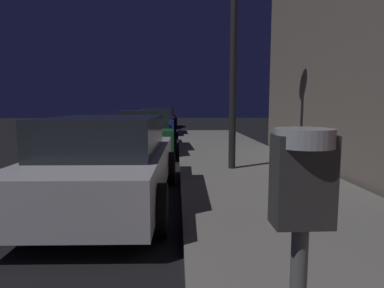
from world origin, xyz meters
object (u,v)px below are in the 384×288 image
parking_meter (300,231)px  car_green (145,131)px  car_blue (156,122)px  street_lamp (234,7)px  car_silver (109,161)px  car_red (162,117)px

parking_meter → car_green: 10.30m
car_blue → street_lamp: 10.54m
car_green → street_lamp: size_ratio=0.85×
car_green → street_lamp: bearing=-58.1°
car_blue → car_silver: bearing=-90.0°
parking_meter → car_green: bearing=98.3°
car_blue → parking_meter: bearing=-84.8°
car_red → car_blue: bearing=-90.0°
car_silver → car_blue: 12.01m
car_green → car_red: bearing=90.0°
car_blue → street_lamp: bearing=-76.5°
car_blue → car_red: (0.00, 6.40, 0.00)m
car_red → street_lamp: size_ratio=0.78×
street_lamp → car_green: bearing=121.9°
parking_meter → car_silver: 4.48m
parking_meter → car_green: parking_meter is taller
parking_meter → car_blue: 16.28m
car_silver → car_green: 5.98m
parking_meter → car_red: size_ratio=0.33×
car_silver → car_red: (0.00, 18.41, -0.00)m
car_blue → car_red: same height
car_blue → car_green: bearing=-90.0°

